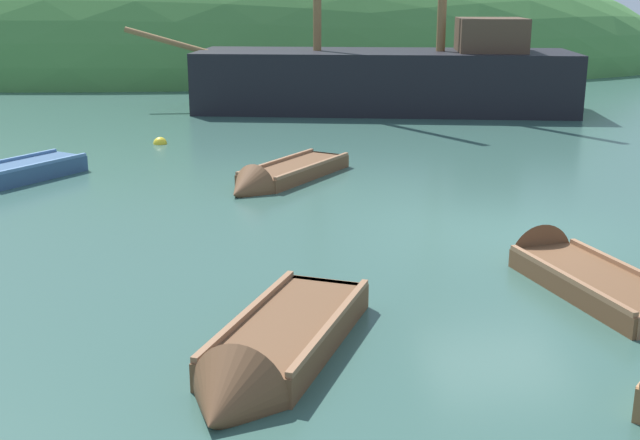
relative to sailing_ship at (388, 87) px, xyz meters
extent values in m
plane|color=#33564C|center=(-1.11, -14.86, -0.79)|extent=(120.00, 120.00, 0.00)
ellipsoid|color=#477F3D|center=(-6.23, 16.05, -0.79)|extent=(51.24, 19.07, 13.94)
cube|color=black|center=(-0.14, 0.03, -0.18)|extent=(13.28, 6.45, 2.83)
cube|color=#997A51|center=(-0.14, 0.03, 1.19)|extent=(12.71, 6.04, 0.10)
cylinder|color=olive|center=(-7.56, 1.56, 1.54)|extent=(2.93, 0.79, 0.97)
cube|color=#4C3828|center=(3.35, -0.69, 1.79)|extent=(2.71, 3.16, 1.10)
cube|color=brown|center=(-4.16, -10.10, -0.72)|extent=(2.69, 3.09, 0.39)
cone|color=brown|center=(-5.33, -11.63, -0.72)|extent=(1.23, 1.19, 0.97)
cube|color=#8E6242|center=(-3.25, -8.91, -0.66)|extent=(0.81, 0.65, 0.28)
cube|color=#8E6242|center=(-4.49, -10.53, -0.58)|extent=(0.86, 0.71, 0.05)
cube|color=#8E6242|center=(-3.83, -9.67, -0.58)|extent=(0.86, 0.71, 0.05)
cube|color=#8E6242|center=(-4.53, -9.81, -0.49)|extent=(1.90, 2.47, 0.07)
cube|color=#8E6242|center=(-3.78, -10.39, -0.49)|extent=(1.90, 2.47, 0.07)
cube|color=#335175|center=(-9.98, -9.49, -0.68)|extent=(2.34, 2.59, 0.46)
cube|color=#4F75A1|center=(-9.26, -8.56, -0.61)|extent=(0.82, 0.68, 0.32)
cube|color=#4F75A1|center=(-10.24, -9.83, -0.51)|extent=(0.88, 0.74, 0.05)
cube|color=#4F75A1|center=(-9.72, -9.15, -0.51)|extent=(0.88, 0.74, 0.05)
cube|color=#4F75A1|center=(-10.36, -9.19, -0.42)|extent=(1.54, 1.95, 0.07)
cube|color=#4F75A1|center=(-9.59, -9.79, -0.42)|extent=(1.54, 1.95, 0.07)
cube|color=brown|center=(-5.03, -18.83, -0.69)|extent=(2.20, 3.00, 0.44)
cone|color=brown|center=(-5.79, -20.40, -0.69)|extent=(1.24, 1.08, 1.04)
cube|color=#8E6242|center=(-4.44, -17.61, -0.63)|extent=(0.94, 0.54, 0.31)
cube|color=#8E6242|center=(-5.24, -19.27, -0.54)|extent=(0.99, 0.60, 0.05)
cube|color=#8E6242|center=(-4.82, -18.38, -0.54)|extent=(0.99, 0.60, 0.05)
cube|color=#8E6242|center=(-5.49, -18.60, -0.45)|extent=(1.26, 2.51, 0.07)
cube|color=#8E6242|center=(-4.57, -19.05, -0.45)|extent=(1.26, 2.51, 0.07)
cube|color=brown|center=(-0.79, -17.75, -0.72)|extent=(1.58, 2.92, 0.39)
cone|color=brown|center=(-1.11, -16.05, -0.72)|extent=(1.15, 0.87, 1.04)
cube|color=#8E6242|center=(-0.88, -17.27, -0.58)|extent=(1.02, 0.36, 0.05)
cube|color=#8E6242|center=(-0.70, -18.22, -0.58)|extent=(1.02, 0.36, 0.05)
cube|color=#8E6242|center=(-0.29, -17.66, -0.49)|extent=(0.58, 2.68, 0.07)
cube|color=#8E6242|center=(-1.29, -17.84, -0.49)|extent=(0.58, 2.68, 0.07)
sphere|color=yellow|center=(-7.40, -5.64, -0.79)|extent=(0.37, 0.37, 0.37)
camera|label=1|loc=(-5.72, -27.21, 3.08)|focal=44.66mm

